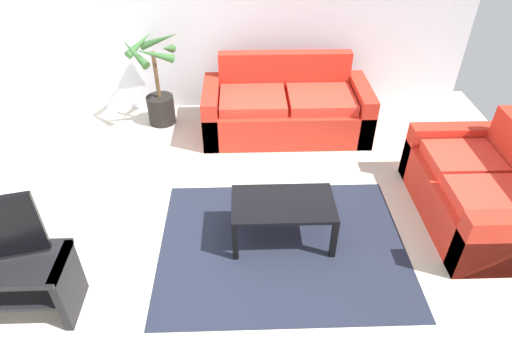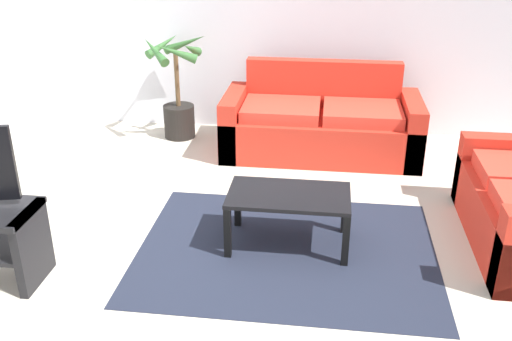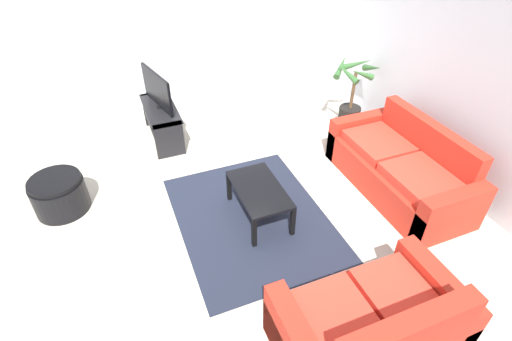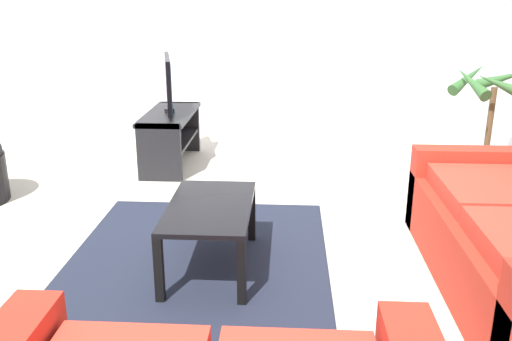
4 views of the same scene
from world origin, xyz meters
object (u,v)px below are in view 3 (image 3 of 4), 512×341
tv_stand (162,119)px  ottoman (59,194)px  tv (157,89)px  couch_main (400,170)px  potted_palm (351,101)px  couch_loveseat (370,326)px  coffee_table (259,192)px

tv_stand → ottoman: (1.15, -1.48, -0.13)m
tv → tv_stand: bearing=-76.9°
couch_main → tv: (-2.37, -2.58, 0.53)m
couch_main → potted_palm: potted_palm is taller
tv → ottoman: bearing=-52.2°
couch_loveseat → coffee_table: size_ratio=1.69×
coffee_table → potted_palm: 2.55m
tv_stand → potted_palm: size_ratio=0.97×
tv_stand → ottoman: bearing=-52.1°
couch_main → tv: bearing=-132.6°
couch_loveseat → ottoman: couch_loveseat is taller
couch_loveseat → coffee_table: couch_loveseat is taller
coffee_table → ottoman: bearing=-115.1°
couch_main → coffee_table: (-0.19, -1.87, 0.06)m
tv_stand → ottoman: tv_stand is taller
potted_palm → ottoman: 4.35m
couch_loveseat → coffee_table: 1.87m
couch_main → potted_palm: size_ratio=1.74×
potted_palm → ottoman: (0.37, -4.33, -0.24)m
tv → couch_main: bearing=47.4°
couch_main → potted_palm: (-1.58, 0.27, 0.17)m
couch_loveseat → couch_main: bearing=135.5°
couch_loveseat → tv_stand: couch_loveseat is taller
couch_loveseat → coffee_table: (-1.86, -0.23, 0.07)m
couch_loveseat → potted_palm: size_ratio=1.33×
couch_loveseat → tv: size_ratio=1.70×
couch_main → coffee_table: 1.88m
coffee_table → potted_palm: bearing=123.0°
potted_palm → couch_loveseat: bearing=-30.4°
potted_palm → coffee_table: bearing=-57.0°
tv_stand → couch_loveseat: bearing=13.1°
coffee_table → potted_palm: potted_palm is taller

